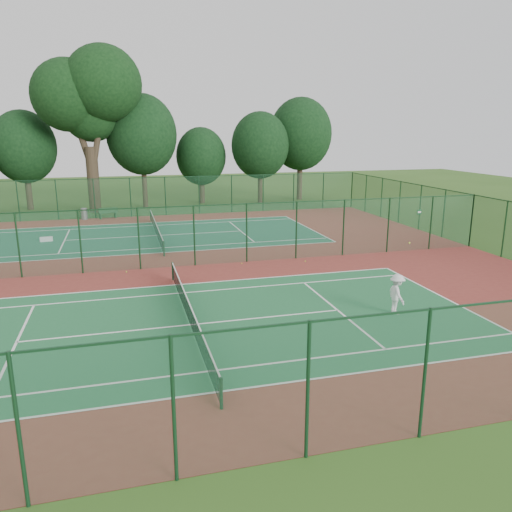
# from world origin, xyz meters

# --- Properties ---
(ground) EXTENTS (120.00, 120.00, 0.00)m
(ground) POSITION_xyz_m (0.00, 0.00, 0.00)
(ground) COLOR #30561A
(ground) RESTS_ON ground
(red_pad) EXTENTS (40.00, 36.00, 0.01)m
(red_pad) POSITION_xyz_m (0.00, 0.00, 0.01)
(red_pad) COLOR maroon
(red_pad) RESTS_ON ground
(court_near) EXTENTS (23.77, 10.97, 0.01)m
(court_near) POSITION_xyz_m (0.00, -9.00, 0.01)
(court_near) COLOR #206638
(court_near) RESTS_ON red_pad
(court_far) EXTENTS (23.77, 10.97, 0.01)m
(court_far) POSITION_xyz_m (0.00, 9.00, 0.01)
(court_far) COLOR #1C5A3E
(court_far) RESTS_ON red_pad
(fence_north) EXTENTS (40.00, 0.09, 3.50)m
(fence_north) POSITION_xyz_m (0.00, 18.00, 1.76)
(fence_north) COLOR #164328
(fence_north) RESTS_ON ground
(fence_south) EXTENTS (40.00, 0.09, 3.50)m
(fence_south) POSITION_xyz_m (0.00, -18.00, 1.76)
(fence_south) COLOR #184A2E
(fence_south) RESTS_ON ground
(fence_east) EXTENTS (0.09, 36.00, 3.50)m
(fence_east) POSITION_xyz_m (20.00, 0.00, 1.76)
(fence_east) COLOR #1A4F2A
(fence_east) RESTS_ON ground
(fence_divider) EXTENTS (40.00, 0.09, 3.50)m
(fence_divider) POSITION_xyz_m (0.00, 0.00, 1.76)
(fence_divider) COLOR #1B5233
(fence_divider) RESTS_ON ground
(tennis_net_near) EXTENTS (0.10, 12.90, 0.97)m
(tennis_net_near) POSITION_xyz_m (0.00, -9.00, 0.54)
(tennis_net_near) COLOR #163D22
(tennis_net_near) RESTS_ON ground
(tennis_net_far) EXTENTS (0.10, 12.90, 0.97)m
(tennis_net_far) POSITION_xyz_m (0.00, 9.00, 0.54)
(tennis_net_far) COLOR #163C25
(tennis_net_far) RESTS_ON ground
(player_near) EXTENTS (0.70, 1.15, 1.72)m
(player_near) POSITION_xyz_m (8.63, -9.99, 0.88)
(player_near) COLOR silver
(player_near) RESTS_ON court_near
(trash_bin) EXTENTS (0.67, 0.67, 0.98)m
(trash_bin) POSITION_xyz_m (-5.53, 17.60, 0.50)
(trash_bin) COLOR slate
(trash_bin) RESTS_ON red_pad
(bench) EXTENTS (1.70, 0.92, 1.01)m
(bench) POSITION_xyz_m (-3.55, 17.53, 0.53)
(bench) COLOR #13381A
(bench) RESTS_ON red_pad
(kit_bag) EXTENTS (0.87, 0.41, 0.31)m
(kit_bag) POSITION_xyz_m (-7.59, 9.02, 0.17)
(kit_bag) COLOR silver
(kit_bag) RESTS_ON red_pad
(stray_ball_a) EXTENTS (0.06, 0.06, 0.06)m
(stray_ball_a) POSITION_xyz_m (4.21, -0.42, 0.04)
(stray_ball_a) COLOR #BFD531
(stray_ball_a) RESTS_ON red_pad
(stray_ball_b) EXTENTS (0.07, 0.07, 0.07)m
(stray_ball_b) POSITION_xyz_m (7.95, -0.95, 0.05)
(stray_ball_b) COLOR #C0D531
(stray_ball_b) RESTS_ON red_pad
(stray_ball_c) EXTENTS (0.07, 0.07, 0.07)m
(stray_ball_c) POSITION_xyz_m (-2.32, -0.52, 0.05)
(stray_ball_c) COLOR #A9C92E
(stray_ball_c) RESTS_ON red_pad
(big_tree) EXTENTS (9.81, 7.18, 15.06)m
(big_tree) POSITION_xyz_m (-4.65, 21.88, 10.67)
(big_tree) COLOR #33271B
(big_tree) RESTS_ON ground
(evergreen_row) EXTENTS (39.00, 5.00, 12.00)m
(evergreen_row) POSITION_xyz_m (0.50, 24.25, 0.00)
(evergreen_row) COLOR black
(evergreen_row) RESTS_ON ground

